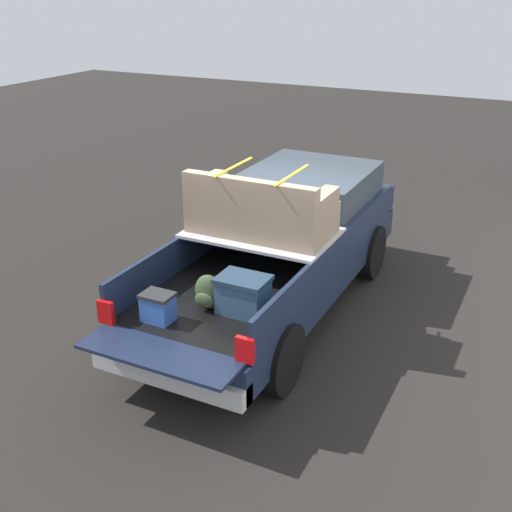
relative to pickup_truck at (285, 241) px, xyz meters
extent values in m
plane|color=black|center=(-0.36, 0.00, -0.96)|extent=(40.00, 40.00, 0.00)
cube|color=#162138|center=(-0.36, 0.00, -0.33)|extent=(5.50, 1.92, 0.44)
cube|color=black|center=(-1.56, 0.00, -0.09)|extent=(2.80, 1.80, 0.04)
cube|color=#162138|center=(-1.56, 0.93, 0.14)|extent=(2.80, 0.06, 0.50)
cube|color=#162138|center=(-1.56, -0.93, 0.14)|extent=(2.80, 0.06, 0.50)
cube|color=#162138|center=(-0.19, 0.00, 0.14)|extent=(0.06, 1.80, 0.50)
cube|color=#162138|center=(-3.23, 0.00, -0.09)|extent=(0.55, 1.80, 0.04)
cube|color=#B2B2B7|center=(-0.78, 0.00, 0.41)|extent=(1.25, 1.92, 0.04)
cube|color=#162138|center=(0.99, 0.00, 0.14)|extent=(2.30, 1.92, 0.50)
cube|color=#2D3842|center=(0.89, 0.00, 0.62)|extent=(1.94, 1.76, 0.47)
cube|color=#162138|center=(2.34, 0.00, 0.08)|extent=(0.40, 1.82, 0.38)
cube|color=#B2B2B7|center=(-3.08, 0.00, -0.43)|extent=(0.24, 1.92, 0.24)
cube|color=red|center=(-2.98, 0.88, 0.07)|extent=(0.06, 0.20, 0.28)
cube|color=red|center=(-2.98, -0.88, 0.07)|extent=(0.06, 0.20, 0.28)
cylinder|color=black|center=(1.39, 0.88, -0.53)|extent=(0.86, 0.30, 0.86)
cylinder|color=black|center=(1.39, -0.88, -0.53)|extent=(0.86, 0.30, 0.86)
cylinder|color=black|center=(-2.11, 0.88, -0.53)|extent=(0.86, 0.30, 0.86)
cylinder|color=black|center=(-2.11, -0.88, -0.53)|extent=(0.86, 0.30, 0.86)
cube|color=#335170|center=(-2.06, -0.38, 0.13)|extent=(0.40, 0.55, 0.40)
cube|color=#23394E|center=(-2.06, -0.38, 0.36)|extent=(0.44, 0.59, 0.05)
ellipsoid|color=#384728|center=(-2.15, 0.03, 0.14)|extent=(0.20, 0.36, 0.43)
ellipsoid|color=#384728|center=(-2.26, 0.03, 0.08)|extent=(0.09, 0.25, 0.19)
cube|color=#3359B2|center=(-2.66, 0.39, 0.08)|extent=(0.26, 0.34, 0.30)
cube|color=#262628|center=(-2.66, 0.39, 0.25)|extent=(0.28, 0.36, 0.04)
cube|color=#84705B|center=(-0.78, 0.00, 0.64)|extent=(0.93, 1.84, 0.42)
cube|color=#84705B|center=(-1.17, 0.00, 1.05)|extent=(0.16, 1.84, 0.40)
cube|color=#84705B|center=(-0.73, 0.82, 0.96)|extent=(0.69, 0.20, 0.22)
cube|color=#84705B|center=(-0.73, -0.82, 0.96)|extent=(0.69, 0.20, 0.22)
cube|color=yellow|center=(-0.78, 0.42, 1.26)|extent=(1.03, 0.03, 0.02)
cube|color=yellow|center=(-0.78, -0.41, 1.26)|extent=(1.03, 0.03, 0.02)
camera|label=1|loc=(-7.81, -3.41, 3.50)|focal=44.36mm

